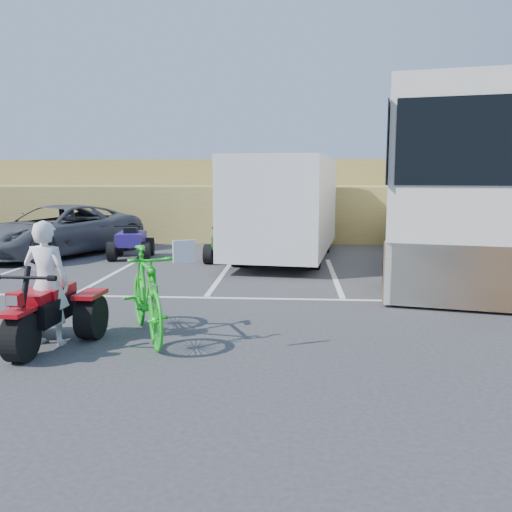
# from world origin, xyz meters

# --- Properties ---
(ground) EXTENTS (100.00, 100.00, 0.00)m
(ground) POSITION_xyz_m (0.00, 0.00, 0.00)
(ground) COLOR #333336
(ground) RESTS_ON ground
(parking_stripes) EXTENTS (28.00, 5.16, 0.01)m
(parking_stripes) POSITION_xyz_m (0.87, 4.07, 0.00)
(parking_stripes) COLOR white
(parking_stripes) RESTS_ON ground
(grass_embankment) EXTENTS (40.00, 8.50, 3.10)m
(grass_embankment) POSITION_xyz_m (0.00, 15.48, 1.42)
(grass_embankment) COLOR olive
(grass_embankment) RESTS_ON ground
(red_trike_atv) EXTENTS (1.37, 1.78, 1.12)m
(red_trike_atv) POSITION_xyz_m (-1.76, -0.83, 0.00)
(red_trike_atv) COLOR #A00910
(red_trike_atv) RESTS_ON ground
(rider) EXTENTS (0.67, 0.46, 1.78)m
(rider) POSITION_xyz_m (-1.75, -0.68, 0.89)
(rider) COLOR white
(rider) RESTS_ON ground
(green_dirt_bike) EXTENTS (1.53, 2.30, 1.35)m
(green_dirt_bike) POSITION_xyz_m (-0.43, -0.30, 0.67)
(green_dirt_bike) COLOR #14BF19
(green_dirt_bike) RESTS_ON ground
(grey_pickup) EXTENTS (4.57, 6.00, 1.51)m
(grey_pickup) POSITION_xyz_m (-5.41, 7.86, 0.76)
(grey_pickup) COLOR #4C4D54
(grey_pickup) RESTS_ON ground
(cargo_trailer) EXTENTS (3.30, 6.49, 2.90)m
(cargo_trailer) POSITION_xyz_m (1.47, 7.59, 1.57)
(cargo_trailer) COLOR silver
(cargo_trailer) RESTS_ON ground
(rv_motorhome) EXTENTS (5.39, 11.78, 4.11)m
(rv_motorhome) POSITION_xyz_m (6.04, 7.07, 1.78)
(rv_motorhome) COLOR silver
(rv_motorhome) RESTS_ON ground
(quad_atv_blue) EXTENTS (1.40, 1.73, 1.03)m
(quad_atv_blue) POSITION_xyz_m (-3.00, 7.42, 0.00)
(quad_atv_blue) COLOR navy
(quad_atv_blue) RESTS_ON ground
(quad_atv_green) EXTENTS (1.26, 1.64, 1.03)m
(quad_atv_green) POSITION_xyz_m (-0.09, 7.05, 0.00)
(quad_atv_green) COLOR #1C5E15
(quad_atv_green) RESTS_ON ground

